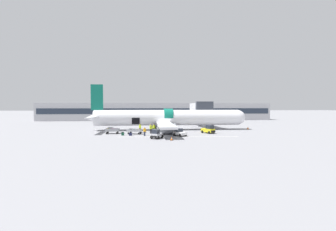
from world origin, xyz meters
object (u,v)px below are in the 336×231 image
(airplane, at_px, (166,118))
(ground_crew_loader_a, at_px, (151,129))
(ground_crew_loader_b, at_px, (145,131))
(baggage_cart_queued, at_px, (112,131))
(baggage_tug_rear, at_px, (208,130))
(ground_crew_supervisor, at_px, (140,128))
(baggage_cart_loading, at_px, (135,131))
(suitcase_on_tarmac_upright, at_px, (131,134))
(baggage_tug_lead, at_px, (157,135))
(suitcase_on_tarmac_spare, at_px, (123,134))
(ground_crew_driver, at_px, (154,128))
(baggage_tug_mid, at_px, (180,133))

(airplane, relative_size, ground_crew_loader_a, 19.74)
(ground_crew_loader_b, bearing_deg, baggage_cart_queued, 148.21)
(baggage_tug_rear, bearing_deg, ground_crew_supervisor, 169.18)
(baggage_cart_loading, xyz_separation_m, suitcase_on_tarmac_upright, (-0.67, -2.46, -0.26))
(baggage_tug_lead, bearing_deg, baggage_tug_rear, 30.93)
(suitcase_on_tarmac_upright, bearing_deg, baggage_cart_queued, 137.32)
(baggage_cart_loading, relative_size, baggage_cart_queued, 1.06)
(baggage_cart_loading, height_order, suitcase_on_tarmac_spare, baggage_cart_loading)
(baggage_tug_lead, distance_m, ground_crew_driver, 8.85)
(ground_crew_loader_a, distance_m, suitcase_on_tarmac_upright, 4.81)
(ground_crew_loader_a, xyz_separation_m, suitcase_on_tarmac_upright, (-3.71, -2.97, -0.71))
(airplane, bearing_deg, ground_crew_driver, -121.59)
(baggage_cart_queued, height_order, suitcase_on_tarmac_upright, baggage_cart_queued)
(baggage_tug_mid, height_order, suitcase_on_tarmac_upright, baggage_tug_mid)
(airplane, distance_m, suitcase_on_tarmac_spare, 12.81)
(suitcase_on_tarmac_upright, bearing_deg, airplane, 52.58)
(baggage_tug_lead, relative_size, baggage_tug_rear, 0.88)
(ground_crew_loader_a, bearing_deg, baggage_cart_queued, 176.37)
(ground_crew_loader_b, height_order, ground_crew_driver, ground_crew_driver)
(ground_crew_supervisor, xyz_separation_m, suitcase_on_tarmac_upright, (-1.59, -4.88, -0.71))
(ground_crew_loader_b, distance_m, ground_crew_supervisor, 5.44)
(baggage_tug_lead, height_order, ground_crew_supervisor, ground_crew_supervisor)
(ground_crew_supervisor, bearing_deg, ground_crew_loader_b, -79.61)
(ground_crew_loader_b, relative_size, suitcase_on_tarmac_upright, 2.52)
(ground_crew_loader_b, bearing_deg, baggage_tug_rear, 12.42)
(ground_crew_loader_a, distance_m, ground_crew_driver, 1.97)
(baggage_tug_mid, relative_size, suitcase_on_tarmac_upright, 4.36)
(ground_crew_loader_a, height_order, ground_crew_driver, ground_crew_loader_a)
(ground_crew_supervisor, bearing_deg, ground_crew_loader_a, -42.02)
(baggage_cart_loading, xyz_separation_m, suitcase_on_tarmac_spare, (-2.10, -1.97, -0.24))
(baggage_cart_loading, relative_size, suitcase_on_tarmac_upright, 6.14)
(baggage_tug_rear, distance_m, ground_crew_driver, 11.01)
(baggage_cart_queued, relative_size, ground_crew_driver, 2.13)
(ground_crew_supervisor, distance_m, suitcase_on_tarmac_upright, 5.19)
(baggage_tug_lead, height_order, suitcase_on_tarmac_spare, baggage_tug_lead)
(baggage_tug_lead, relative_size, ground_crew_loader_b, 1.65)
(baggage_tug_mid, relative_size, ground_crew_driver, 1.60)
(baggage_tug_mid, bearing_deg, ground_crew_loader_b, 173.90)
(ground_crew_driver, relative_size, suitcase_on_tarmac_spare, 2.60)
(ground_crew_loader_b, height_order, suitcase_on_tarmac_upright, ground_crew_loader_b)
(suitcase_on_tarmac_spare, bearing_deg, baggage_tug_lead, -36.95)
(baggage_cart_loading, relative_size, ground_crew_loader_b, 2.44)
(baggage_tug_lead, relative_size, baggage_tug_mid, 0.95)
(baggage_tug_rear, relative_size, ground_crew_loader_b, 1.88)
(ground_crew_loader_b, relative_size, ground_crew_supervisor, 0.86)
(baggage_cart_loading, bearing_deg, ground_crew_loader_a, 9.62)
(airplane, distance_m, ground_crew_driver, 5.82)
(ground_crew_driver, xyz_separation_m, suitcase_on_tarmac_spare, (-5.83, -4.34, -0.63))
(baggage_tug_rear, distance_m, suitcase_on_tarmac_upright, 15.29)
(suitcase_on_tarmac_upright, bearing_deg, baggage_tug_rear, 8.65)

